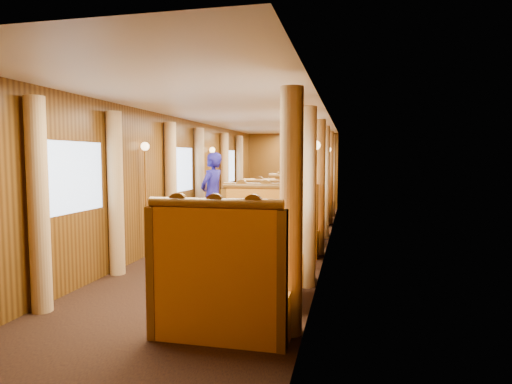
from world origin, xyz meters
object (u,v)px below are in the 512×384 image
(tea_tray, at_px, (238,238))
(passenger, at_px, (294,203))
(table_near, at_px, (246,271))
(fruit_plate, at_px, (267,241))
(rose_vase_far, at_px, (307,186))
(teapot_left, at_px, (230,233))
(banquette_far_fwd, at_px, (303,208))
(banquette_mid_fwd, at_px, (281,231))
(teapot_back, at_px, (240,232))
(teapot_right, at_px, (240,236))
(banquette_mid_aft, at_px, (295,216))
(steward, at_px, (212,195))
(rose_vase_mid, at_px, (288,197))
(table_far, at_px, (307,205))
(banquette_far_aft, at_px, (310,200))
(table_mid, at_px, (289,225))
(banquette_near_aft, at_px, (264,249))

(tea_tray, distance_m, passenger, 4.25)
(table_near, relative_size, fruit_plate, 4.39)
(rose_vase_far, bearing_deg, teapot_left, -91.32)
(banquette_far_fwd, bearing_deg, banquette_mid_fwd, -90.00)
(table_near, relative_size, teapot_back, 6.61)
(banquette_mid_fwd, relative_size, teapot_right, 9.02)
(banquette_mid_fwd, bearing_deg, banquette_mid_aft, 90.00)
(banquette_mid_aft, relative_size, rose_vase_far, 3.72)
(banquette_mid_fwd, xyz_separation_m, tea_tray, (-0.10, -2.50, 0.33))
(banquette_mid_fwd, height_order, banquette_far_fwd, same)
(steward, bearing_deg, table_near, 39.43)
(rose_vase_mid, bearing_deg, banquette_mid_fwd, -88.75)
(tea_tray, height_order, rose_vase_far, rose_vase_far)
(banquette_mid_fwd, xyz_separation_m, steward, (-1.69, 1.35, 0.48))
(banquette_mid_aft, bearing_deg, teapot_right, -90.52)
(banquette_far_fwd, relative_size, fruit_plate, 5.61)
(steward, bearing_deg, teapot_left, 36.89)
(banquette_mid_aft, height_order, table_far, banquette_mid_aft)
(banquette_mid_fwd, bearing_deg, tea_tray, -92.24)
(teapot_back, bearing_deg, rose_vase_far, 87.90)
(banquette_far_aft, bearing_deg, teapot_right, -90.30)
(banquette_mid_fwd, relative_size, banquette_mid_aft, 1.00)
(teapot_back, bearing_deg, table_far, 87.81)
(steward, bearing_deg, rose_vase_mid, 95.35)
(rose_vase_mid, xyz_separation_m, passenger, (0.02, 0.70, -0.19))
(teapot_left, bearing_deg, table_far, 99.77)
(banquette_mid_aft, xyz_separation_m, passenger, (-0.00, -0.28, 0.32))
(rose_vase_far, bearing_deg, table_mid, -89.82)
(table_mid, relative_size, tea_tray, 3.09)
(teapot_left, height_order, steward, steward)
(rose_vase_far, xyz_separation_m, steward, (-1.68, -3.15, -0.03))
(banquette_near_aft, xyz_separation_m, table_mid, (0.00, 2.49, -0.05))
(tea_tray, bearing_deg, rose_vase_mid, 88.79)
(table_mid, height_order, passenger, passenger)
(banquette_far_aft, relative_size, steward, 0.74)
(banquette_far_fwd, bearing_deg, rose_vase_mid, -90.53)
(banquette_near_aft, bearing_deg, teapot_left, -99.12)
(steward, distance_m, passenger, 1.74)
(banquette_far_aft, height_order, rose_vase_mid, banquette_far_aft)
(table_far, height_order, teapot_left, teapot_left)
(banquette_near_aft, xyz_separation_m, teapot_back, (-0.10, -0.93, 0.39))
(banquette_far_aft, distance_m, teapot_back, 7.94)
(table_mid, distance_m, banquette_mid_aft, 1.02)
(banquette_mid_fwd, distance_m, rose_vase_far, 4.53)
(banquette_far_aft, relative_size, teapot_left, 7.40)
(rose_vase_far, bearing_deg, banquette_mid_aft, -89.75)
(tea_tray, distance_m, teapot_back, 0.12)
(table_near, xyz_separation_m, passenger, (-0.00, 4.23, 0.37))
(table_near, bearing_deg, banquette_far_fwd, 90.00)
(banquette_mid_fwd, height_order, passenger, banquette_mid_fwd)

